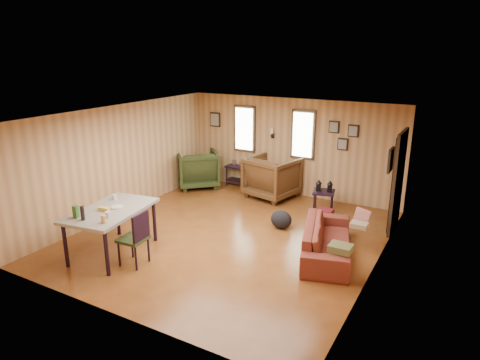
# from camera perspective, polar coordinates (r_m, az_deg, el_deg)

# --- Properties ---
(room) EXTENTS (5.54, 6.04, 2.44)m
(room) POSITION_cam_1_polar(r_m,az_deg,el_deg) (8.20, 0.60, 0.64)
(room) COLOR brown
(room) RESTS_ON ground
(sofa) EXTENTS (1.13, 2.10, 0.79)m
(sofa) POSITION_cam_1_polar(r_m,az_deg,el_deg) (7.74, 11.59, -7.14)
(sofa) COLOR maroon
(sofa) RESTS_ON ground
(recliner_brown) EXTENTS (1.29, 1.24, 1.13)m
(recliner_brown) POSITION_cam_1_polar(r_m,az_deg,el_deg) (10.49, 4.34, 0.65)
(recliner_brown) COLOR #4E3117
(recliner_brown) RESTS_ON ground
(recliner_green) EXTENTS (1.42, 1.41, 1.06)m
(recliner_green) POSITION_cam_1_polar(r_m,az_deg,el_deg) (11.35, -5.73, 1.71)
(recliner_green) COLOR #2A3618
(recliner_green) RESTS_ON ground
(end_table) EXTENTS (0.56, 0.51, 0.69)m
(end_table) POSITION_cam_1_polar(r_m,az_deg,el_deg) (11.41, -0.29, 1.13)
(end_table) COLOR black
(end_table) RESTS_ON ground
(side_table) EXTENTS (0.56, 0.56, 0.75)m
(side_table) POSITION_cam_1_polar(r_m,az_deg,el_deg) (9.71, 11.14, -1.34)
(side_table) COLOR black
(side_table) RESTS_ON ground
(cooler) EXTENTS (0.34, 0.25, 0.24)m
(cooler) POSITION_cam_1_polar(r_m,az_deg,el_deg) (9.40, 11.23, -4.50)
(cooler) COLOR maroon
(cooler) RESTS_ON ground
(backpack) EXTENTS (0.52, 0.44, 0.38)m
(backpack) POSITION_cam_1_polar(r_m,az_deg,el_deg) (8.80, 5.52, -5.27)
(backpack) COLOR black
(backpack) RESTS_ON ground
(sofa_pillows) EXTENTS (0.36, 1.53, 0.32)m
(sofa_pillows) POSITION_cam_1_polar(r_m,az_deg,el_deg) (7.64, 14.62, -6.90)
(sofa_pillows) COLOR #4E4F2C
(sofa_pillows) RESTS_ON sofa
(dining_table) EXTENTS (1.21, 1.77, 1.08)m
(dining_table) POSITION_cam_1_polar(r_m,az_deg,el_deg) (7.85, -16.91, -4.28)
(dining_table) COLOR gray
(dining_table) RESTS_ON ground
(dining_chair) EXTENTS (0.46, 0.46, 0.95)m
(dining_chair) POSITION_cam_1_polar(r_m,az_deg,el_deg) (7.41, -13.67, -7.24)
(dining_chair) COLOR #2A3618
(dining_chair) RESTS_ON ground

